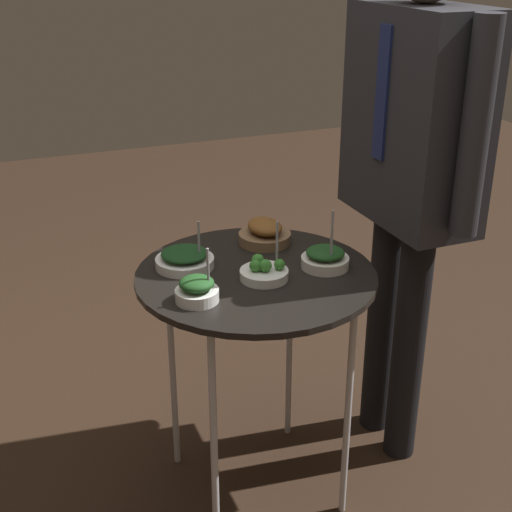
{
  "coord_description": "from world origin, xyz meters",
  "views": [
    {
      "loc": [
        1.63,
        -0.66,
        1.58
      ],
      "look_at": [
        0.0,
        0.0,
        0.79
      ],
      "focal_mm": 50.0,
      "sensor_mm": 36.0,
      "label": 1
    }
  ],
  "objects_px": {
    "bowl_broccoli_center": "(264,272)",
    "bowl_roast_front_center": "(265,233)",
    "bowl_spinach_mid_right": "(325,258)",
    "bowl_spinach_mid_left": "(197,290)",
    "bowl_spinach_back_right": "(185,259)",
    "waiter_figure": "(412,144)",
    "serving_cart": "(256,291)"
  },
  "relations": [
    {
      "from": "bowl_spinach_mid_left",
      "to": "bowl_spinach_mid_right",
      "type": "bearing_deg",
      "value": 98.61
    },
    {
      "from": "bowl_roast_front_center",
      "to": "bowl_spinach_mid_right",
      "type": "distance_m",
      "value": 0.24
    },
    {
      "from": "bowl_spinach_back_right",
      "to": "bowl_spinach_mid_right",
      "type": "relative_size",
      "value": 0.9
    },
    {
      "from": "serving_cart",
      "to": "bowl_spinach_back_right",
      "type": "height_order",
      "value": "bowl_spinach_back_right"
    },
    {
      "from": "bowl_roast_front_center",
      "to": "bowl_spinach_mid_right",
      "type": "relative_size",
      "value": 0.86
    },
    {
      "from": "bowl_spinach_mid_right",
      "to": "bowl_broccoli_center",
      "type": "bearing_deg",
      "value": -88.88
    },
    {
      "from": "bowl_roast_front_center",
      "to": "waiter_figure",
      "type": "distance_m",
      "value": 0.5
    },
    {
      "from": "bowl_spinach_mid_left",
      "to": "bowl_roast_front_center",
      "type": "xyz_separation_m",
      "value": [
        -0.28,
        0.3,
        0.0
      ]
    },
    {
      "from": "serving_cart",
      "to": "waiter_figure",
      "type": "height_order",
      "value": "waiter_figure"
    },
    {
      "from": "serving_cart",
      "to": "bowl_broccoli_center",
      "type": "distance_m",
      "value": 0.09
    },
    {
      "from": "bowl_roast_front_center",
      "to": "bowl_spinach_mid_left",
      "type": "bearing_deg",
      "value": -46.97
    },
    {
      "from": "bowl_spinach_back_right",
      "to": "bowl_spinach_mid_right",
      "type": "distance_m",
      "value": 0.39
    },
    {
      "from": "bowl_spinach_mid_left",
      "to": "bowl_roast_front_center",
      "type": "relative_size",
      "value": 0.93
    },
    {
      "from": "bowl_broccoli_center",
      "to": "waiter_figure",
      "type": "distance_m",
      "value": 0.58
    },
    {
      "from": "serving_cart",
      "to": "bowl_roast_front_center",
      "type": "xyz_separation_m",
      "value": [
        -0.18,
        0.1,
        0.09
      ]
    },
    {
      "from": "bowl_spinach_back_right",
      "to": "waiter_figure",
      "type": "distance_m",
      "value": 0.73
    },
    {
      "from": "bowl_broccoli_center",
      "to": "bowl_spinach_back_right",
      "type": "xyz_separation_m",
      "value": [
        -0.15,
        -0.18,
        0.0
      ]
    },
    {
      "from": "serving_cart",
      "to": "bowl_spinach_back_right",
      "type": "distance_m",
      "value": 0.22
    },
    {
      "from": "bowl_roast_front_center",
      "to": "bowl_spinach_mid_right",
      "type": "xyz_separation_m",
      "value": [
        0.22,
        0.09,
        -0.0
      ]
    },
    {
      "from": "serving_cart",
      "to": "bowl_roast_front_center",
      "type": "height_order",
      "value": "bowl_roast_front_center"
    },
    {
      "from": "bowl_spinach_mid_left",
      "to": "bowl_broccoli_center",
      "type": "bearing_deg",
      "value": 105.11
    },
    {
      "from": "waiter_figure",
      "to": "bowl_roast_front_center",
      "type": "bearing_deg",
      "value": -107.98
    },
    {
      "from": "bowl_spinach_mid_right",
      "to": "bowl_roast_front_center",
      "type": "bearing_deg",
      "value": -158.31
    },
    {
      "from": "bowl_roast_front_center",
      "to": "bowl_spinach_back_right",
      "type": "relative_size",
      "value": 0.96
    },
    {
      "from": "bowl_spinach_back_right",
      "to": "bowl_spinach_mid_right",
      "type": "bearing_deg",
      "value": 67.75
    },
    {
      "from": "bowl_roast_front_center",
      "to": "bowl_spinach_back_right",
      "type": "bearing_deg",
      "value": -74.54
    },
    {
      "from": "bowl_roast_front_center",
      "to": "bowl_spinach_mid_right",
      "type": "height_order",
      "value": "bowl_spinach_mid_right"
    },
    {
      "from": "bowl_spinach_mid_right",
      "to": "waiter_figure",
      "type": "height_order",
      "value": "waiter_figure"
    },
    {
      "from": "bowl_spinach_back_right",
      "to": "serving_cart",
      "type": "bearing_deg",
      "value": 57.25
    },
    {
      "from": "bowl_broccoli_center",
      "to": "bowl_roast_front_center",
      "type": "height_order",
      "value": "bowl_broccoli_center"
    },
    {
      "from": "bowl_spinach_mid_right",
      "to": "waiter_figure",
      "type": "xyz_separation_m",
      "value": [
        -0.09,
        0.32,
        0.27
      ]
    },
    {
      "from": "waiter_figure",
      "to": "bowl_spinach_mid_left",
      "type": "bearing_deg",
      "value": -77.95
    }
  ]
}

